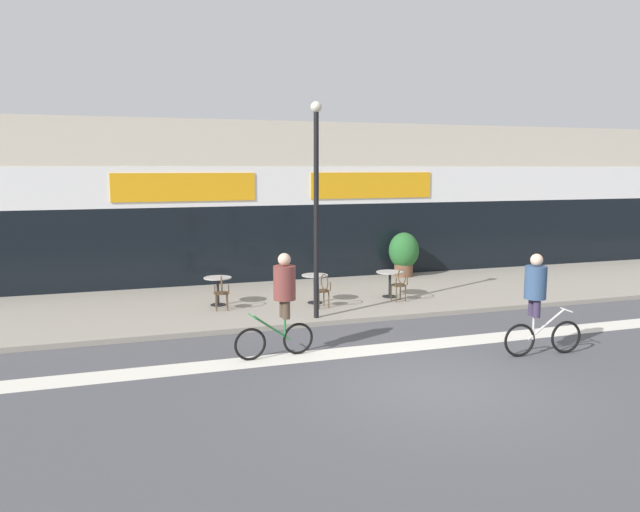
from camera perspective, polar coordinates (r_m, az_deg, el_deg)
The scene contains 14 objects.
ground_plane at distance 11.01m, azimuth 10.80°, elevation -11.70°, with size 120.00×120.00×0.00m, color #4C4C51.
sidewalk_slab at distance 17.43m, azimuth -0.96°, elevation -3.96°, with size 40.00×5.50×0.12m, color gray.
storefront_facade at distance 21.61m, azimuth -4.78°, elevation 5.05°, with size 40.00×4.06×5.14m.
bike_lane_stripe at distance 13.01m, azimuth 5.65°, elevation -8.45°, with size 36.00×0.70×0.01m, color silver.
bistro_table_0 at distance 16.49m, azimuth -9.33°, elevation -2.66°, with size 0.72×0.72×0.74m.
bistro_table_1 at distance 16.54m, azimuth -0.48°, elevation -2.48°, with size 0.70×0.70×0.76m.
bistro_table_2 at distance 17.43m, azimuth 6.41°, elevation -2.08°, with size 0.76×0.76×0.72m.
cafe_chair_0_near at distance 15.89m, azimuth -8.99°, elevation -3.12°, with size 0.44×0.59×0.90m.
cafe_chair_1_near at distance 15.97m, azimuth 0.25°, elevation -2.96°, with size 0.45×0.60×0.90m.
cafe_chair_2_near at distance 16.88m, azimuth 7.32°, elevation -2.43°, with size 0.43×0.59×0.90m.
planter_pot at distance 20.79m, azimuth 7.67°, elevation 0.29°, with size 0.99×0.99×1.46m.
lamp_post at distance 14.65m, azimuth -0.35°, elevation 5.60°, with size 0.26×0.26×5.09m.
cyclist_0 at distance 12.21m, azimuth -3.47°, elevation -3.67°, with size 1.64×0.54×2.06m.
cyclist_1 at distance 12.96m, azimuth 19.27°, elevation -3.58°, with size 1.70×0.53×2.04m.
Camera 1 is at (-5.16, -8.99, 3.70)m, focal length 35.00 mm.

